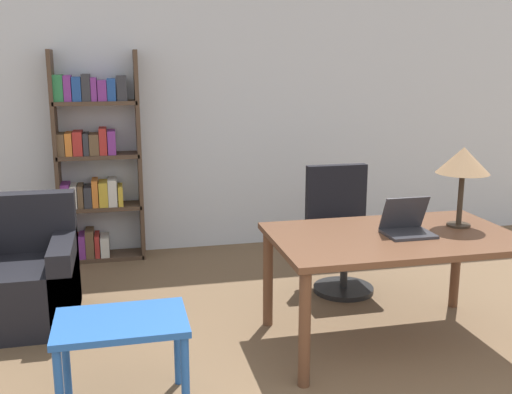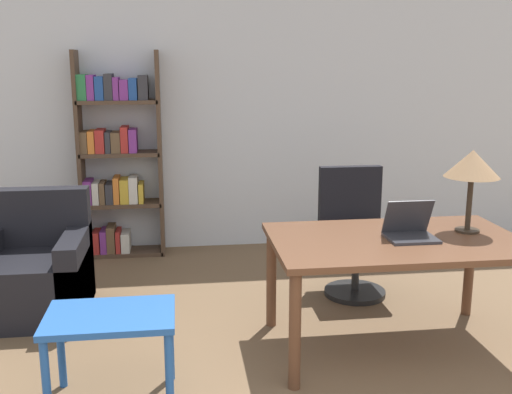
% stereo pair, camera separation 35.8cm
% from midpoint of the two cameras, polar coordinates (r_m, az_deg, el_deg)
% --- Properties ---
extents(wall_back, '(8.00, 0.06, 2.70)m').
position_cam_midpoint_polar(wall_back, '(5.97, 1.07, 8.04)').
color(wall_back, silver).
rests_on(wall_back, ground_plane).
extents(desk, '(1.59, 0.97, 0.75)m').
position_cam_midpoint_polar(desk, '(3.98, 15.72, -5.05)').
color(desk, brown).
rests_on(desk, ground_plane).
extents(laptop, '(0.31, 0.25, 0.25)m').
position_cam_midpoint_polar(laptop, '(3.96, 16.99, -3.06)').
color(laptop, '#2D2D33').
rests_on(laptop, desk).
extents(table_lamp, '(0.35, 0.35, 0.54)m').
position_cam_midpoint_polar(table_lamp, '(4.16, 22.26, 2.77)').
color(table_lamp, '#2D2319').
rests_on(table_lamp, desk).
extents(office_chair, '(0.54, 0.54, 1.01)m').
position_cam_midpoint_polar(office_chair, '(4.91, 11.39, -3.57)').
color(office_chair, black).
rests_on(office_chair, ground_plane).
extents(side_table_blue, '(0.69, 0.47, 0.52)m').
position_cam_midpoint_polar(side_table_blue, '(3.35, -10.67, -12.19)').
color(side_table_blue, '#2356A3').
rests_on(side_table_blue, ground_plane).
extents(armchair, '(0.79, 0.78, 0.89)m').
position_cam_midpoint_polar(armchair, '(4.71, -18.47, -7.01)').
color(armchair, black).
rests_on(armchair, ground_plane).
extents(bookshelf, '(0.77, 0.28, 1.95)m').
position_cam_midpoint_polar(bookshelf, '(5.78, -11.51, 3.35)').
color(bookshelf, '#4C3828').
rests_on(bookshelf, ground_plane).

